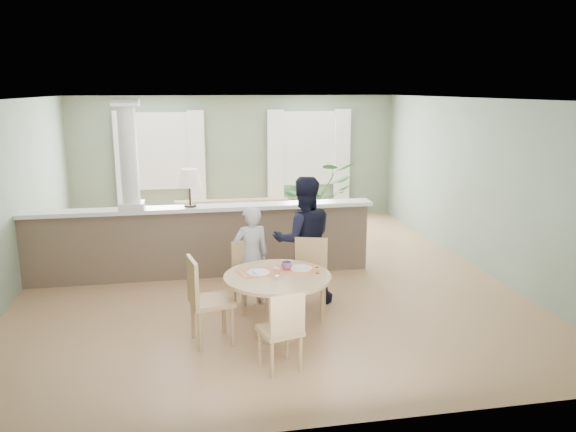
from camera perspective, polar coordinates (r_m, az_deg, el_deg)
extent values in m
plane|color=tan|center=(8.73, -2.64, -6.20)|extent=(8.00, 8.00, 0.00)
cube|color=gray|center=(12.32, -5.29, 5.82)|extent=(7.00, 0.02, 2.70)
cube|color=gray|center=(8.65, -26.38, 1.53)|extent=(0.02, 8.00, 2.70)
cube|color=gray|center=(9.51, 18.69, 3.11)|extent=(0.02, 8.00, 2.70)
cube|color=gray|center=(4.57, 4.17, -6.30)|extent=(7.00, 0.02, 2.70)
cube|color=white|center=(8.25, -2.84, 11.81)|extent=(7.00, 8.00, 0.02)
cube|color=white|center=(12.23, -12.83, 6.45)|extent=(1.10, 0.02, 1.50)
cube|color=white|center=(12.20, -12.84, 6.43)|extent=(1.22, 0.04, 1.62)
cube|color=white|center=(12.51, 2.07, 6.90)|extent=(1.10, 0.02, 1.50)
cube|color=white|center=(12.49, 2.09, 6.89)|extent=(1.22, 0.04, 1.62)
cube|color=white|center=(12.22, -16.30, 4.83)|extent=(0.35, 0.10, 2.30)
cube|color=white|center=(12.16, -9.23, 5.14)|extent=(0.35, 0.10, 2.30)
cube|color=white|center=(12.32, -1.28, 5.40)|extent=(0.35, 0.10, 2.30)
cube|color=white|center=(12.65, 5.48, 5.54)|extent=(0.35, 0.10, 2.30)
cube|color=brown|center=(8.70, -8.75, -2.79)|extent=(5.20, 0.22, 1.05)
cube|color=white|center=(8.56, -8.88, 0.79)|extent=(5.32, 0.36, 0.06)
cube|color=white|center=(8.58, -15.58, 1.03)|extent=(0.36, 0.36, 0.10)
cylinder|color=white|center=(8.47, -15.88, 5.97)|extent=(0.26, 0.26, 1.39)
cube|color=white|center=(8.42, -16.20, 11.01)|extent=(0.38, 0.38, 0.10)
cylinder|color=black|center=(8.55, -9.89, 1.04)|extent=(0.18, 0.18, 0.03)
cylinder|color=black|center=(8.52, -9.93, 2.06)|extent=(0.03, 0.03, 0.28)
cone|color=white|center=(8.48, -10.00, 3.85)|extent=(0.36, 0.36, 0.26)
imported|color=olive|center=(10.27, -5.53, -0.95)|extent=(2.81, 1.15, 0.81)
imported|color=#2B6B2A|center=(10.53, 2.73, 1.48)|extent=(1.71, 1.60, 1.55)
cylinder|color=tan|center=(6.75, -1.05, -11.90)|extent=(0.52, 0.52, 0.04)
cylinder|color=tan|center=(6.61, -1.07, -9.11)|extent=(0.14, 0.14, 0.67)
cylinder|color=tan|center=(6.49, -1.08, -6.20)|extent=(1.24, 1.24, 0.04)
cube|color=#BF3C2B|center=(6.58, -3.13, -5.74)|extent=(0.50, 0.41, 0.01)
cube|color=#BF3C2B|center=(6.70, 1.07, -5.36)|extent=(0.48, 0.37, 0.01)
cylinder|color=white|center=(6.55, -3.05, -5.74)|extent=(0.27, 0.27, 0.01)
cylinder|color=white|center=(6.69, 1.30, -5.31)|extent=(0.27, 0.27, 0.01)
cylinder|color=white|center=(6.44, -1.18, -5.68)|extent=(0.08, 0.08, 0.09)
cube|color=silver|center=(6.48, -3.39, -5.87)|extent=(0.05, 0.18, 0.00)
cube|color=silver|center=(6.49, -4.51, -5.99)|extent=(0.06, 0.22, 0.00)
cylinder|color=white|center=(6.54, 2.99, -5.55)|extent=(0.04, 0.04, 0.07)
cylinder|color=silver|center=(6.53, 2.99, -5.21)|extent=(0.04, 0.04, 0.01)
imported|color=#2553AF|center=(6.66, -0.13, -5.06)|extent=(0.15, 0.15, 0.10)
cube|color=tan|center=(7.37, -3.85, -6.30)|extent=(0.48, 0.48, 0.05)
cylinder|color=tan|center=(7.26, -4.60, -8.53)|extent=(0.04, 0.04, 0.41)
cylinder|color=tan|center=(7.36, -2.18, -8.18)|extent=(0.04, 0.04, 0.41)
cylinder|color=tan|center=(7.55, -5.42, -7.69)|extent=(0.04, 0.04, 0.41)
cylinder|color=tan|center=(7.65, -3.08, -7.37)|extent=(0.04, 0.04, 0.41)
cube|color=tan|center=(7.46, -4.35, -4.14)|extent=(0.38, 0.12, 0.44)
cube|color=tan|center=(7.16, 2.19, -6.53)|extent=(0.56, 0.56, 0.05)
cylinder|color=tan|center=(7.10, 0.58, -8.82)|extent=(0.04, 0.04, 0.45)
cylinder|color=tan|center=(7.07, 3.49, -8.95)|extent=(0.04, 0.04, 0.45)
cylinder|color=tan|center=(7.43, 0.93, -7.81)|extent=(0.04, 0.04, 0.45)
cylinder|color=tan|center=(7.40, 3.70, -7.93)|extent=(0.04, 0.04, 0.45)
cube|color=tan|center=(7.27, 2.36, -4.05)|extent=(0.41, 0.17, 0.48)
cube|color=tan|center=(5.87, -0.84, -11.54)|extent=(0.49, 0.49, 0.05)
cylinder|color=tan|center=(6.16, -0.10, -12.59)|extent=(0.04, 0.04, 0.40)
cylinder|color=tan|center=(6.04, -2.91, -13.15)|extent=(0.04, 0.04, 0.40)
cylinder|color=tan|center=(5.90, 1.29, -13.79)|extent=(0.04, 0.04, 0.40)
cylinder|color=tan|center=(5.78, -1.62, -14.41)|extent=(0.04, 0.04, 0.40)
cube|color=tan|center=(5.63, -0.06, -10.04)|extent=(0.37, 0.14, 0.43)
cube|color=tan|center=(6.48, -7.76, -8.59)|extent=(0.54, 0.54, 0.05)
cylinder|color=tan|center=(6.46, -5.66, -11.08)|extent=(0.04, 0.04, 0.47)
cylinder|color=tan|center=(6.79, -6.54, -9.88)|extent=(0.04, 0.04, 0.47)
cylinder|color=tan|center=(6.38, -8.93, -11.50)|extent=(0.04, 0.04, 0.47)
cylinder|color=tan|center=(6.71, -9.65, -10.25)|extent=(0.04, 0.04, 0.47)
cube|color=tan|center=(6.35, -9.66, -6.50)|extent=(0.13, 0.44, 0.50)
imported|color=#A7A8AD|center=(7.48, -3.76, -4.07)|extent=(0.54, 0.41, 1.35)
imported|color=black|center=(7.53, 1.60, -2.45)|extent=(0.84, 0.66, 1.72)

